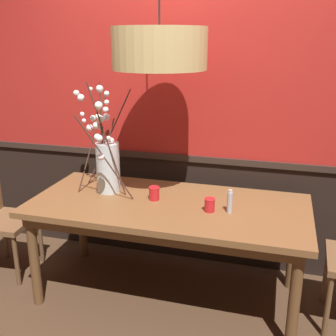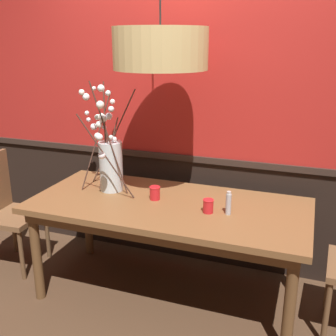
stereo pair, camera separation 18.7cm
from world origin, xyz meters
The scene contains 10 objects.
ground_plane centered at (0.00, 0.00, 0.00)m, with size 24.00×24.00×0.00m, color #4C3321.
back_wall centered at (0.00, 0.64, 1.45)m, with size 4.68×0.14×2.92m.
dining_table centered at (0.00, 0.00, 0.66)m, with size 1.94×0.89×0.75m.
chair_far_side_right centered at (0.24, 0.87, 0.54)m, with size 0.44×0.39×0.96m.
chair_far_side_left centered at (-0.32, 0.88, 0.54)m, with size 0.46×0.45×0.95m.
vase_with_blossoms centered at (-0.50, 0.10, 0.97)m, with size 0.54×0.66×0.83m.
candle_holder_nearer_center centered at (0.31, -0.07, 0.79)m, with size 0.07×0.07×0.09m.
candle_holder_nearer_edge centered at (-0.11, 0.03, 0.80)m, with size 0.08×0.08×0.10m.
condiment_bottle centered at (0.44, -0.05, 0.82)m, with size 0.04×0.04×0.16m.
pendant_lamp centered at (-0.08, 0.06, 1.78)m, with size 0.62×0.62×1.27m.
Camera 1 is at (0.72, -2.54, 1.84)m, focal length 43.42 mm.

